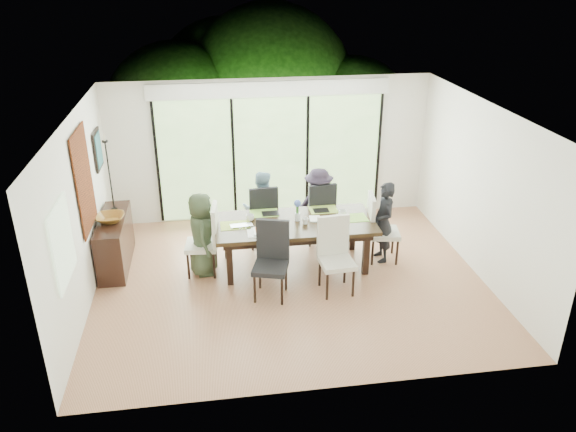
{
  "coord_description": "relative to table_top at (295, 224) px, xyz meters",
  "views": [
    {
      "loc": [
        -1.16,
        -7.55,
        4.61
      ],
      "look_at": [
        0.0,
        0.25,
        1.0
      ],
      "focal_mm": 35.0,
      "sensor_mm": 36.0,
      "label": 1
    }
  ],
  "objects": [
    {
      "name": "rail_top",
      "position": [
        -0.14,
        3.75,
        -0.22
      ],
      "size": [
        6.0,
        0.08,
        0.06
      ],
      "primitive_type": "cube",
      "color": "brown",
      "rests_on": "deck"
    },
    {
      "name": "candlestick_pan",
      "position": [
        -2.9,
        0.82,
        1.25
      ],
      "size": [
        0.09,
        0.09,
        0.03
      ],
      "primitive_type": "cylinder",
      "color": "black",
      "rests_on": "sideboard"
    },
    {
      "name": "placemat_far_r",
      "position": [
        0.55,
        0.4,
        0.04
      ],
      "size": [
        0.47,
        0.34,
        0.01
      ],
      "primitive_type": "cube",
      "color": "#89A63B",
      "rests_on": "table_top"
    },
    {
      "name": "platter_base",
      "position": [
        -0.55,
        -0.3,
        0.05
      ],
      "size": [
        0.28,
        0.28,
        0.03
      ],
      "primitive_type": "cube",
      "color": "white",
      "rests_on": "table_top"
    },
    {
      "name": "placemat_far_l",
      "position": [
        -0.45,
        0.4,
        0.04
      ],
      "size": [
        0.47,
        0.34,
        0.01
      ],
      "primitive_type": "cube",
      "color": "#82BC43",
      "rests_on": "table_top"
    },
    {
      "name": "tapestry",
      "position": [
        -3.11,
        -0.05,
        0.93
      ],
      "size": [
        0.02,
        1.0,
        1.5
      ],
      "primitive_type": "cube",
      "color": "maroon",
      "rests_on": "wall_left"
    },
    {
      "name": "vase",
      "position": [
        0.05,
        0.05,
        0.1
      ],
      "size": [
        0.09,
        0.09,
        0.13
      ],
      "primitive_type": "cylinder",
      "color": "silver",
      "rests_on": "table_top"
    },
    {
      "name": "tablet_far_r",
      "position": [
        0.5,
        0.35,
        0.04
      ],
      "size": [
        0.26,
        0.18,
        0.01
      ],
      "primitive_type": "cube",
      "color": "black",
      "rests_on": "table_top"
    },
    {
      "name": "platter_snacks",
      "position": [
        -0.55,
        -0.3,
        0.07
      ],
      "size": [
        0.21,
        0.21,
        0.01
      ],
      "primitive_type": "cube",
      "color": "#D55D19",
      "rests_on": "table_top"
    },
    {
      "name": "person_right_end",
      "position": [
        1.48,
        0.0,
        -0.08
      ],
      "size": [
        0.44,
        0.66,
        1.37
      ],
      "primitive_type": "imported",
      "rotation": [
        0.0,
        0.0,
        -1.51
      ],
      "color": "black",
      "rests_on": "floor"
    },
    {
      "name": "floor",
      "position": [
        -0.14,
        -0.45,
        -0.77
      ],
      "size": [
        6.0,
        5.0,
        0.01
      ],
      "primitive_type": "cube",
      "color": "#92563A",
      "rests_on": "ground"
    },
    {
      "name": "papers",
      "position": [
        0.7,
        -0.05,
        0.03
      ],
      "size": [
        0.32,
        0.23,
        0.0
      ],
      "primitive_type": "cube",
      "color": "white",
      "rests_on": "table_top"
    },
    {
      "name": "wall_back",
      "position": [
        -0.14,
        2.06,
        0.58
      ],
      "size": [
        6.0,
        0.02,
        2.7
      ],
      "primitive_type": "cube",
      "color": "white",
      "rests_on": "floor"
    },
    {
      "name": "table_top",
      "position": [
        0.0,
        0.0,
        0.0
      ],
      "size": [
        2.55,
        1.17,
        0.06
      ],
      "primitive_type": "cube",
      "color": "black",
      "rests_on": "floor"
    },
    {
      "name": "hyacinth_blooms",
      "position": [
        0.05,
        0.05,
        0.33
      ],
      "size": [
        0.12,
        0.12,
        0.12
      ],
      "primitive_type": "sphere",
      "color": "#465DB0",
      "rests_on": "table_top"
    },
    {
      "name": "sideboard",
      "position": [
        -2.9,
        0.47,
        -0.35
      ],
      "size": [
        0.42,
        1.48,
        0.83
      ],
      "primitive_type": "cube",
      "color": "black",
      "rests_on": "floor"
    },
    {
      "name": "placemat_left",
      "position": [
        -0.95,
        0.0,
        0.04
      ],
      "size": [
        0.47,
        0.34,
        0.01
      ],
      "primitive_type": "cube",
      "color": "#95AC3D",
      "rests_on": "table_top"
    },
    {
      "name": "book",
      "position": [
        0.25,
        0.05,
        0.04
      ],
      "size": [
        0.2,
        0.25,
        0.02
      ],
      "primitive_type": "imported",
      "rotation": [
        0.0,
        0.0,
        -0.1
      ],
      "color": "white",
      "rests_on": "table_top"
    },
    {
      "name": "chair_near_right",
      "position": [
        0.5,
        -0.87,
        -0.18
      ],
      "size": [
        0.53,
        0.53,
        1.17
      ],
      "primitive_type": null,
      "rotation": [
        0.0,
        0.0,
        0.08
      ],
      "color": "silver",
      "rests_on": "floor"
    },
    {
      "name": "candlestick_base",
      "position": [
        -2.9,
        0.82,
        0.09
      ],
      "size": [
        0.09,
        0.09,
        0.04
      ],
      "primitive_type": "cylinder",
      "color": "black",
      "rests_on": "sideboard"
    },
    {
      "name": "person_left_end",
      "position": [
        -1.48,
        0.0,
        -0.08
      ],
      "size": [
        0.42,
        0.65,
        1.37
      ],
      "primitive_type": "imported",
      "rotation": [
        0.0,
        0.0,
        1.61
      ],
      "color": "#36442D",
      "rests_on": "floor"
    },
    {
      "name": "mullion_a",
      "position": [
        -2.24,
        2.01,
        0.43
      ],
      "size": [
        0.05,
        0.04,
        2.3
      ],
      "primitive_type": "cube",
      "color": "black",
      "rests_on": "wall_back"
    },
    {
      "name": "chair_far_left",
      "position": [
        -0.45,
        0.85,
        -0.18
      ],
      "size": [
        0.53,
        0.53,
        1.17
      ],
      "primitive_type": null,
      "rotation": [
        0.0,
        0.0,
        3.23
      ],
      "color": "black",
      "rests_on": "floor"
    },
    {
      "name": "bowl",
      "position": [
        -2.9,
        0.37,
        0.12
      ],
      "size": [
        0.44,
        0.44,
        0.11
      ],
      "primitive_type": "imported",
      "color": "brown",
      "rests_on": "sideboard"
    },
    {
      "name": "mullion_b",
      "position": [
        -0.84,
        2.01,
        0.43
      ],
      "size": [
        0.05,
        0.04,
        2.3
      ],
      "primitive_type": "cube",
      "color": "black",
      "rests_on": "wall_back"
    },
    {
      "name": "candle",
      "position": [
        -2.9,
        0.82,
        1.3
      ],
      "size": [
        0.03,
        0.03,
        0.09
      ],
      "primitive_type": "cylinder",
      "color": "silver",
      "rests_on": "sideboard"
    },
    {
      "name": "wall_right",
      "position": [
        2.87,
        -0.45,
        0.58
      ],
      "size": [
        0.02,
        5.0,
        2.7
      ],
      "primitive_type": "cube",
      "color": "silver",
      "rests_on": "floor"
    },
    {
      "name": "laptop",
      "position": [
        -0.85,
        -0.1,
        0.05
      ],
      "size": [
        0.37,
        0.26,
        0.03
      ],
      "primitive_type": "imported",
      "rotation": [
        0.0,
        0.0,
        0.1
      ],
      "color": "silver",
      "rests_on": "table_top"
    },
    {
      "name": "deck",
      "position": [
        -0.14,
        2.95,
        -0.82
      ],
      "size": [
        6.0,
        1.8,
        0.1
      ],
      "primitive_type": "cube",
      "color": "brown",
      "rests_on": "ground"
    },
    {
      "name": "chair_left_end",
      "position": [
        -1.5,
        0.0,
        -0.18
      ],
      "size": [
        0.53,
        0.53,
        1.17
      ],
      "primitive_type": null,
      "rotation": [
        0.0,
        0.0,
        -1.67
      ],
      "color": "white",
      "rests_on": "floor"
    },
    {
      "name": "foliage_mid",
      "position": [
        0.26,
        5.35,
        1.03
      ],
      "size": [
        4.0,
        4.0,
        4.0
      ],
      "primitive_type": "sphere",
      "color": "#14380F",
      "rests_on": "ground"
    },
    {
      "name": "chair_right_end",
      "position": [
        1.5,
        0.0,
        -0.18
      ],
      "size": [
        0.55,
        0.55,
        1.17
      ],
      "primitive_type": null,
      "rotation": [
        0.0,
        0.0,
        1.43
      ],
      "color": "beige",
      "rests_on": "floor"
    },
    {
      "name": "ceiling",
      "position": [
        -0.14,
        -0.45,
        1.94
      ],
      "size": [
        6.0,
        5.0,
        0.01
      ],
      "primitive_type": "cube",
      "color": "white",
      "rests_on": "wall_back"
    },
    {
      "name": "foliage_far",
      "position": [
        -0.74,
        6.05,
        0.85
      ],
      "size": [
        3.6,
        3.6,
        3.6
      ],
      "primitive_type": "sphere",
      "color": "#14380F",
      "rests_on": "ground"
    },
    {
      "name": "table_leg_br",
      "position": [
        1.08,
        0.43,
        -0.4
      ],
      "size": [
        0.1,
        0.1,
        0.73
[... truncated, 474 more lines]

